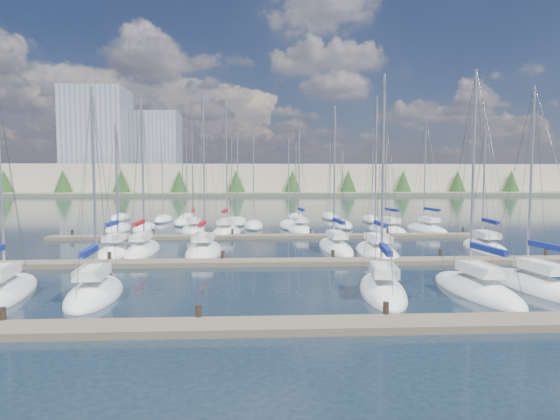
{
  "coord_description": "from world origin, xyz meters",
  "views": [
    {
      "loc": [
        -1.53,
        -16.53,
        6.26
      ],
      "look_at": [
        0.0,
        14.0,
        4.0
      ],
      "focal_mm": 30.0,
      "sensor_mm": 36.0,
      "label": 1
    }
  ],
  "objects_px": {
    "sailboat_l": "(377,252)",
    "sailboat_k": "(336,247)",
    "sailboat_d": "(383,290)",
    "sailboat_e": "(476,289)",
    "sailboat_c": "(95,293)",
    "sailboat_f": "(535,286)",
    "sailboat_o": "(226,232)",
    "sailboat_i": "(143,250)",
    "sailboat_h": "(116,252)",
    "sailboat_p": "(300,230)",
    "sailboat_q": "(388,230)",
    "sailboat_n": "(193,230)",
    "sailboat_j": "(204,251)",
    "sailboat_m": "(485,248)",
    "sailboat_b": "(0,293)",
    "sailboat_r": "(427,229)"
  },
  "relations": [
    {
      "from": "sailboat_l",
      "to": "sailboat_k",
      "type": "bearing_deg",
      "value": 143.76
    },
    {
      "from": "sailboat_d",
      "to": "sailboat_e",
      "type": "bearing_deg",
      "value": 6.8
    },
    {
      "from": "sailboat_c",
      "to": "sailboat_l",
      "type": "distance_m",
      "value": 21.81
    },
    {
      "from": "sailboat_l",
      "to": "sailboat_f",
      "type": "height_order",
      "value": "sailboat_l"
    },
    {
      "from": "sailboat_k",
      "to": "sailboat_f",
      "type": "xyz_separation_m",
      "value": [
        8.7,
        -14.18,
        -0.01
      ]
    },
    {
      "from": "sailboat_e",
      "to": "sailboat_o",
      "type": "height_order",
      "value": "sailboat_o"
    },
    {
      "from": "sailboat_c",
      "to": "sailboat_k",
      "type": "height_order",
      "value": "sailboat_k"
    },
    {
      "from": "sailboat_i",
      "to": "sailboat_o",
      "type": "distance_m",
      "value": 13.53
    },
    {
      "from": "sailboat_d",
      "to": "sailboat_h",
      "type": "height_order",
      "value": "sailboat_d"
    },
    {
      "from": "sailboat_c",
      "to": "sailboat_p",
      "type": "distance_m",
      "value": 30.85
    },
    {
      "from": "sailboat_c",
      "to": "sailboat_f",
      "type": "relative_size",
      "value": 0.97
    },
    {
      "from": "sailboat_p",
      "to": "sailboat_q",
      "type": "xyz_separation_m",
      "value": [
        9.76,
        -0.9,
        -0.01
      ]
    },
    {
      "from": "sailboat_i",
      "to": "sailboat_e",
      "type": "relative_size",
      "value": 1.07
    },
    {
      "from": "sailboat_e",
      "to": "sailboat_k",
      "type": "distance_m",
      "value": 15.65
    },
    {
      "from": "sailboat_n",
      "to": "sailboat_k",
      "type": "height_order",
      "value": "sailboat_n"
    },
    {
      "from": "sailboat_j",
      "to": "sailboat_k",
      "type": "distance_m",
      "value": 10.99
    },
    {
      "from": "sailboat_e",
      "to": "sailboat_p",
      "type": "xyz_separation_m",
      "value": [
        -6.86,
        28.06,
        0.0
      ]
    },
    {
      "from": "sailboat_m",
      "to": "sailboat_f",
      "type": "bearing_deg",
      "value": -100.42
    },
    {
      "from": "sailboat_j",
      "to": "sailboat_c",
      "type": "bearing_deg",
      "value": -106.9
    },
    {
      "from": "sailboat_c",
      "to": "sailboat_o",
      "type": "bearing_deg",
      "value": 73.74
    },
    {
      "from": "sailboat_f",
      "to": "sailboat_q",
      "type": "bearing_deg",
      "value": 85.62
    },
    {
      "from": "sailboat_o",
      "to": "sailboat_k",
      "type": "relative_size",
      "value": 1.16
    },
    {
      "from": "sailboat_b",
      "to": "sailboat_n",
      "type": "distance_m",
      "value": 28.06
    },
    {
      "from": "sailboat_l",
      "to": "sailboat_r",
      "type": "bearing_deg",
      "value": 58.85
    },
    {
      "from": "sailboat_e",
      "to": "sailboat_k",
      "type": "relative_size",
      "value": 0.98
    },
    {
      "from": "sailboat_c",
      "to": "sailboat_o",
      "type": "height_order",
      "value": "sailboat_o"
    },
    {
      "from": "sailboat_m",
      "to": "sailboat_f",
      "type": "height_order",
      "value": "sailboat_f"
    },
    {
      "from": "sailboat_j",
      "to": "sailboat_e",
      "type": "bearing_deg",
      "value": -40.11
    },
    {
      "from": "sailboat_q",
      "to": "sailboat_k",
      "type": "height_order",
      "value": "sailboat_k"
    },
    {
      "from": "sailboat_q",
      "to": "sailboat_o",
      "type": "bearing_deg",
      "value": 174.29
    },
    {
      "from": "sailboat_j",
      "to": "sailboat_h",
      "type": "height_order",
      "value": "sailboat_j"
    },
    {
      "from": "sailboat_n",
      "to": "sailboat_k",
      "type": "xyz_separation_m",
      "value": [
        13.66,
        -13.0,
        -0.01
      ]
    },
    {
      "from": "sailboat_b",
      "to": "sailboat_n",
      "type": "xyz_separation_m",
      "value": [
        6.27,
        27.35,
        0.02
      ]
    },
    {
      "from": "sailboat_r",
      "to": "sailboat_h",
      "type": "xyz_separation_m",
      "value": [
        -30.43,
        -14.01,
        -0.01
      ]
    },
    {
      "from": "sailboat_l",
      "to": "sailboat_p",
      "type": "xyz_separation_m",
      "value": [
        -4.74,
        15.51,
        0.01
      ]
    },
    {
      "from": "sailboat_c",
      "to": "sailboat_e",
      "type": "height_order",
      "value": "sailboat_e"
    },
    {
      "from": "sailboat_b",
      "to": "sailboat_d",
      "type": "xyz_separation_m",
      "value": [
        19.94,
        -0.39,
        0.02
      ]
    },
    {
      "from": "sailboat_k",
      "to": "sailboat_h",
      "type": "bearing_deg",
      "value": -179.48
    },
    {
      "from": "sailboat_l",
      "to": "sailboat_e",
      "type": "bearing_deg",
      "value": -78.92
    },
    {
      "from": "sailboat_n",
      "to": "sailboat_q",
      "type": "relative_size",
      "value": 1.33
    },
    {
      "from": "sailboat_r",
      "to": "sailboat_p",
      "type": "distance_m",
      "value": 14.36
    },
    {
      "from": "sailboat_d",
      "to": "sailboat_n",
      "type": "bearing_deg",
      "value": 124.0
    },
    {
      "from": "sailboat_j",
      "to": "sailboat_q",
      "type": "relative_size",
      "value": 1.17
    },
    {
      "from": "sailboat_m",
      "to": "sailboat_d",
      "type": "bearing_deg",
      "value": -126.2
    },
    {
      "from": "sailboat_b",
      "to": "sailboat_l",
      "type": "distance_m",
      "value": 25.86
    },
    {
      "from": "sailboat_j",
      "to": "sailboat_l",
      "type": "bearing_deg",
      "value": -3.95
    },
    {
      "from": "sailboat_m",
      "to": "sailboat_p",
      "type": "bearing_deg",
      "value": 141.56
    },
    {
      "from": "sailboat_o",
      "to": "sailboat_p",
      "type": "distance_m",
      "value": 8.3
    },
    {
      "from": "sailboat_o",
      "to": "sailboat_h",
      "type": "distance_m",
      "value": 15.06
    },
    {
      "from": "sailboat_m",
      "to": "sailboat_j",
      "type": "bearing_deg",
      "value": -172.99
    }
  ]
}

